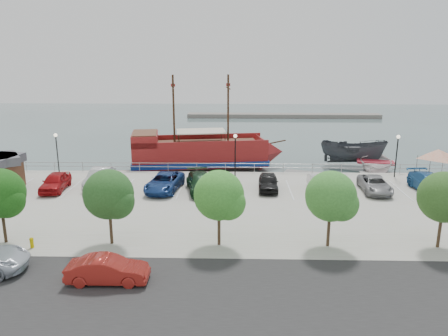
{
  "coord_description": "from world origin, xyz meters",
  "views": [
    {
      "loc": [
        0.02,
        -36.06,
        12.05
      ],
      "look_at": [
        -1.0,
        2.0,
        2.0
      ],
      "focal_mm": 35.0,
      "sensor_mm": 36.0,
      "label": 1
    }
  ],
  "objects": [
    {
      "name": "ground",
      "position": [
        0.0,
        0.0,
        -1.0
      ],
      "size": [
        160.0,
        160.0,
        0.0
      ],
      "primitive_type": "plane",
      "color": "#425251"
    },
    {
      "name": "street",
      "position": [
        0.0,
        -16.0,
        0.01
      ],
      "size": [
        100.0,
        8.0,
        0.04
      ],
      "primitive_type": "cube",
      "color": "#252425",
      "rests_on": "land_slab"
    },
    {
      "name": "sidewalk",
      "position": [
        0.0,
        -10.0,
        0.01
      ],
      "size": [
        100.0,
        4.0,
        0.05
      ],
      "primitive_type": "cube",
      "color": "#9C9788",
      "rests_on": "land_slab"
    },
    {
      "name": "seawall_railing",
      "position": [
        0.0,
        7.8,
        0.53
      ],
      "size": [
        50.0,
        0.06,
        1.0
      ],
      "color": "gray",
      "rests_on": "land_slab"
    },
    {
      "name": "far_shore",
      "position": [
        10.0,
        55.0,
        -0.6
      ],
      "size": [
        40.0,
        3.0,
        0.8
      ],
      "primitive_type": "cube",
      "color": "slate",
      "rests_on": "ground"
    },
    {
      "name": "pirate_ship",
      "position": [
        -2.83,
        13.08,
        0.88
      ],
      "size": [
        18.04,
        7.44,
        11.23
      ],
      "rotation": [
        0.0,
        0.0,
        0.16
      ],
      "color": "maroon",
      "rests_on": "ground"
    },
    {
      "name": "patrol_boat",
      "position": [
        13.96,
        14.66,
        0.47
      ],
      "size": [
        8.03,
        4.37,
        2.94
      ],
      "primitive_type": "imported",
      "rotation": [
        0.0,
        0.0,
        1.36
      ],
      "color": "#3B3E44",
      "rests_on": "ground"
    },
    {
      "name": "speedboat",
      "position": [
        15.89,
        12.3,
        -0.23
      ],
      "size": [
        6.76,
        8.37,
        1.53
      ],
      "primitive_type": "imported",
      "rotation": [
        0.0,
        0.0,
        -0.22
      ],
      "color": "silver",
      "rests_on": "ground"
    },
    {
      "name": "dock_west",
      "position": [
        -15.48,
        9.2,
        -0.79
      ],
      "size": [
        7.6,
        2.61,
        0.43
      ],
      "primitive_type": "cube",
      "rotation": [
        0.0,
        0.0,
        0.06
      ],
      "color": "gray",
      "rests_on": "ground"
    },
    {
      "name": "dock_mid",
      "position": [
        9.07,
        9.2,
        -0.78
      ],
      "size": [
        7.95,
        4.69,
        0.44
      ],
      "primitive_type": "cube",
      "rotation": [
        0.0,
        0.0,
        -0.35
      ],
      "color": "slate",
      "rests_on": "ground"
    },
    {
      "name": "dock_east",
      "position": [
        17.39,
        9.2,
        -0.78
      ],
      "size": [
        7.88,
        3.01,
        0.44
      ],
      "primitive_type": "cube",
      "rotation": [
        0.0,
        0.0,
        -0.11
      ],
      "color": "gray",
      "rests_on": "ground"
    },
    {
      "name": "canopy_tent",
      "position": [
        19.59,
        5.53,
        3.08
      ],
      "size": [
        4.44,
        4.44,
        3.54
      ],
      "rotation": [
        0.0,
        0.0,
        0.05
      ],
      "color": "slate",
      "rests_on": "land_slab"
    },
    {
      "name": "street_sedan",
      "position": [
        -6.84,
        -14.89,
        0.73
      ],
      "size": [
        4.44,
        1.61,
        1.45
      ],
      "primitive_type": "imported",
      "rotation": [
        0.0,
        0.0,
        1.59
      ],
      "color": "maroon",
      "rests_on": "street"
    },
    {
      "name": "fire_hydrant",
      "position": [
        -12.9,
        -10.8,
        0.4
      ],
      "size": [
        0.26,
        0.26,
        0.74
      ],
      "rotation": [
        0.0,
        0.0,
        -0.24
      ],
      "color": "#CCAF01",
      "rests_on": "sidewalk"
    },
    {
      "name": "lamp_post_left",
      "position": [
        -18.0,
        6.5,
        2.94
      ],
      "size": [
        0.36,
        0.36,
        4.28
      ],
      "color": "black",
      "rests_on": "land_slab"
    },
    {
      "name": "lamp_post_mid",
      "position": [
        0.0,
        6.5,
        2.94
      ],
      "size": [
        0.36,
        0.36,
        4.28
      ],
      "color": "black",
      "rests_on": "land_slab"
    },
    {
      "name": "lamp_post_right",
      "position": [
        16.0,
        6.5,
        2.94
      ],
      "size": [
        0.36,
        0.36,
        4.28
      ],
      "color": "black",
      "rests_on": "land_slab"
    },
    {
      "name": "tree_b",
      "position": [
        -14.85,
        -10.07,
        3.3
      ],
      "size": [
        3.3,
        3.2,
        5.0
      ],
      "color": "#473321",
      "rests_on": "sidewalk"
    },
    {
      "name": "tree_c",
      "position": [
        -7.85,
        -10.07,
        3.3
      ],
      "size": [
        3.3,
        3.2,
        5.0
      ],
      "color": "#473321",
      "rests_on": "sidewalk"
    },
    {
      "name": "tree_d",
      "position": [
        -0.85,
        -10.07,
        3.3
      ],
      "size": [
        3.3,
        3.2,
        5.0
      ],
      "color": "#473321",
      "rests_on": "sidewalk"
    },
    {
      "name": "tree_e",
      "position": [
        6.15,
        -10.07,
        3.3
      ],
      "size": [
        3.3,
        3.2,
        5.0
      ],
      "color": "#473321",
      "rests_on": "sidewalk"
    },
    {
      "name": "tree_f",
      "position": [
        13.15,
        -10.07,
        3.3
      ],
      "size": [
        3.3,
        3.2,
        5.0
      ],
      "color": "#473321",
      "rests_on": "sidewalk"
    },
    {
      "name": "parked_car_a",
      "position": [
        -16.24,
        1.29,
        0.79
      ],
      "size": [
        2.17,
        4.77,
        1.59
      ],
      "primitive_type": "imported",
      "rotation": [
        0.0,
        0.0,
        0.06
      ],
      "color": "#A40F12",
      "rests_on": "land_slab"
    },
    {
      "name": "parked_car_b",
      "position": [
        -12.64,
        2.69,
        0.81
      ],
      "size": [
        1.85,
        4.96,
        1.62
      ],
      "primitive_type": "imported",
      "rotation": [
        0.0,
        0.0,
        -0.03
      ],
      "color": "silver",
      "rests_on": "land_slab"
    },
    {
      "name": "parked_car_c",
      "position": [
        -6.36,
        1.52,
        0.78
      ],
      "size": [
        3.34,
        5.9,
        1.55
      ],
      "primitive_type": "imported",
      "rotation": [
        0.0,
        0.0,
        -0.14
      ],
      "color": "navy",
      "rests_on": "land_slab"
    },
    {
      "name": "parked_car_d",
      "position": [
        -3.06,
        1.23,
        0.81
      ],
      "size": [
        3.35,
        5.91,
        1.62
      ],
      "primitive_type": "imported",
      "rotation": [
        0.0,
        0.0,
        0.21
      ],
      "color": "black",
      "rests_on": "land_slab"
    },
    {
      "name": "parked_car_e",
      "position": [
        3.01,
        1.89,
        0.74
      ],
      "size": [
        1.97,
        4.44,
        1.49
      ],
      "primitive_type": "imported",
      "rotation": [
        0.0,
        0.0,
        -0.05
      ],
      "color": "black",
      "rests_on": "land_slab"
    },
    {
      "name": "parked_car_f",
      "position": [
        7.52,
        1.49,
        0.72
      ],
      "size": [
        1.56,
        4.39,
        1.44
      ],
      "primitive_type": "imported",
      "rotation": [
        0.0,
        0.0,
        0.01
      ],
      "color": "silver",
      "rests_on": "land_slab"
    },
    {
      "name": "parked_car_g",
      "position": [
        12.51,
        1.59,
        0.69
      ],
      "size": [
        2.47,
        5.04,
        1.38
      ],
      "primitive_type": "imported",
      "rotation": [
        0.0,
        0.0,
        -0.04
      ],
      "color": "gray",
      "rests_on": "land_slab"
    },
    {
      "name": "parked_car_h",
      "position": [
        17.4,
        1.69,
        0.8
      ],
      "size": [
        2.69,
        5.67,
        1.6
      ],
      "primitive_type": "imported",
      "rotation": [
        0.0,
        0.0,
        0.08
      ],
      "color": "#1F5691",
      "rests_on": "land_slab"
    }
  ]
}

